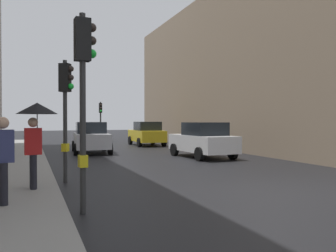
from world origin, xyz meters
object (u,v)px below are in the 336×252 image
traffic_light_far_median (101,114)px  pedestrian_with_umbrella (36,121)px  car_yellow_taxi (147,134)px  pedestrian_with_grey_backpack (1,155)px  car_white_compact (203,140)px  car_silver_hatchback (91,137)px  traffic_light_near_left (84,76)px  traffic_light_near_right (66,98)px

traffic_light_far_median → pedestrian_with_umbrella: traffic_light_far_median is taller
car_yellow_taxi → pedestrian_with_grey_backpack: bearing=-116.6°
car_white_compact → car_silver_hatchback: 6.67m
traffic_light_near_left → traffic_light_near_right: bearing=90.0°
traffic_light_near_left → car_silver_hatchback: 13.67m
traffic_light_far_median → car_silver_hatchback: (-2.44, -10.22, -1.50)m
car_white_compact → traffic_light_far_median: bearing=98.9°
traffic_light_near_right → pedestrian_with_grey_backpack: (-1.55, -3.10, -1.36)m
pedestrian_with_umbrella → car_silver_hatchback: bearing=74.3°
pedestrian_with_grey_backpack → pedestrian_with_umbrella: bearing=66.1°
pedestrian_with_grey_backpack → car_white_compact: bearing=43.0°
traffic_light_far_median → pedestrian_with_umbrella: bearing=-104.6°
traffic_light_near_left → pedestrian_with_umbrella: 2.58m
traffic_light_near_right → pedestrian_with_grey_backpack: size_ratio=2.06×
traffic_light_far_median → car_yellow_taxi: 6.42m
traffic_light_near_left → traffic_light_far_median: size_ratio=1.15×
traffic_light_far_median → pedestrian_with_umbrella: size_ratio=1.61×
car_silver_hatchback → traffic_light_near_left: bearing=-99.6°
car_silver_hatchback → pedestrian_with_umbrella: bearing=-105.7°
pedestrian_with_umbrella → traffic_light_near_right: bearing=60.8°
traffic_light_near_right → car_silver_hatchback: bearing=76.8°
car_yellow_taxi → car_white_compact: bearing=-89.9°
car_yellow_taxi → car_white_compact: size_ratio=0.99×
traffic_light_near_right → traffic_light_far_median: 20.32m
traffic_light_near_left → pedestrian_with_umbrella: size_ratio=1.86×
traffic_light_near_left → traffic_light_far_median: traffic_light_near_left is taller
traffic_light_near_right → car_yellow_taxi: 15.72m
traffic_light_near_right → car_yellow_taxi: traffic_light_near_right is taller
traffic_light_near_right → traffic_light_near_left: bearing=-90.0°
car_silver_hatchback → pedestrian_with_umbrella: 11.56m
pedestrian_with_grey_backpack → traffic_light_near_right: bearing=63.4°
car_white_compact → pedestrian_with_umbrella: (-7.88, -6.43, 0.96)m
traffic_light_near_left → car_silver_hatchback: size_ratio=0.92×
traffic_light_near_left → car_white_compact: size_ratio=0.93×
pedestrian_with_grey_backpack → car_silver_hatchback: bearing=73.3°
car_white_compact → pedestrian_with_umbrella: size_ratio=2.00×
traffic_light_near_left → pedestrian_with_grey_backpack: 2.32m
pedestrian_with_grey_backpack → traffic_light_far_median: bearing=74.8°
car_yellow_taxi → pedestrian_with_umbrella: 17.43m
car_silver_hatchback → pedestrian_with_grey_backpack: pedestrian_with_grey_backpack is taller
car_white_compact → pedestrian_with_grey_backpack: size_ratio=2.42×
traffic_light_near_left → car_silver_hatchback: (2.25, 13.35, -1.86)m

